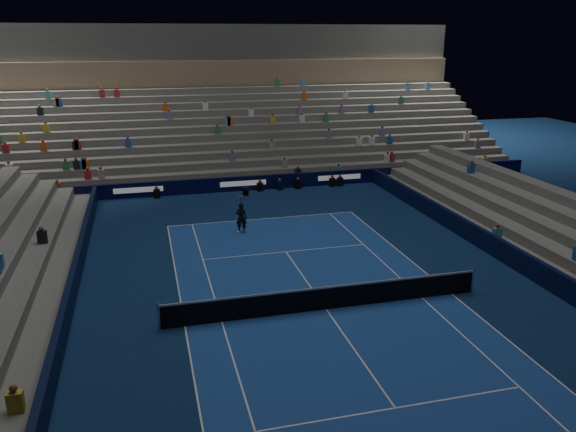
% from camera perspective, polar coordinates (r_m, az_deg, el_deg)
% --- Properties ---
extents(ground, '(90.00, 90.00, 0.00)m').
position_cam_1_polar(ground, '(22.62, 3.85, -9.34)').
color(ground, '#0C2148').
rests_on(ground, ground).
extents(court_surface, '(10.97, 23.77, 0.01)m').
position_cam_1_polar(court_surface, '(22.62, 3.85, -9.33)').
color(court_surface, '#1A4191').
rests_on(court_surface, ground).
extents(sponsor_barrier_far, '(44.00, 0.25, 1.00)m').
position_cam_1_polar(sponsor_barrier_far, '(39.37, -4.56, 3.27)').
color(sponsor_barrier_far, black).
rests_on(sponsor_barrier_far, ground).
extents(sponsor_barrier_east, '(0.25, 37.00, 1.00)m').
position_cam_1_polar(sponsor_barrier_east, '(26.85, 24.03, -5.25)').
color(sponsor_barrier_east, black).
rests_on(sponsor_barrier_east, ground).
extents(sponsor_barrier_west, '(0.25, 37.00, 1.00)m').
position_cam_1_polar(sponsor_barrier_west, '(21.68, -21.73, -10.44)').
color(sponsor_barrier_west, black).
rests_on(sponsor_barrier_west, ground).
extents(grandstand_main, '(44.00, 15.20, 11.20)m').
position_cam_1_polar(grandstand_main, '(47.93, -6.64, 9.31)').
color(grandstand_main, '#61615D').
rests_on(grandstand_main, ground).
extents(tennis_net, '(12.90, 0.10, 1.10)m').
position_cam_1_polar(tennis_net, '(22.39, 3.88, -8.19)').
color(tennis_net, '#B2B2B7').
rests_on(tennis_net, ground).
extents(tennis_player, '(0.71, 0.58, 1.68)m').
position_cam_1_polar(tennis_player, '(30.82, -4.71, -0.18)').
color(tennis_player, black).
rests_on(tennis_player, ground).
extents(broadcast_camera, '(0.52, 0.89, 0.52)m').
position_cam_1_polar(broadcast_camera, '(38.30, -4.25, 2.52)').
color(broadcast_camera, black).
rests_on(broadcast_camera, ground).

